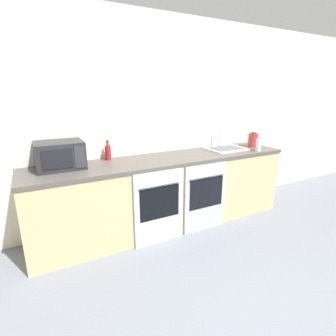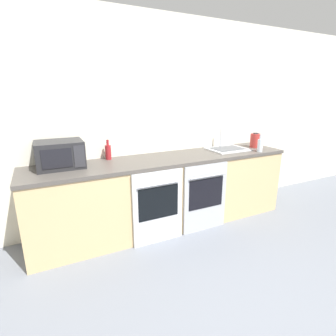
{
  "view_description": "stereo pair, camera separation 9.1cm",
  "coord_description": "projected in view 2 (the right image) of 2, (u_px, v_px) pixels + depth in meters",
  "views": [
    {
      "loc": [
        -1.45,
        -0.95,
        1.67
      ],
      "look_at": [
        0.02,
        1.81,
        0.76
      ],
      "focal_mm": 28.0,
      "sensor_mm": 36.0,
      "label": 1
    },
    {
      "loc": [
        -1.37,
        -1.0,
        1.67
      ],
      "look_at": [
        0.02,
        1.81,
        0.76
      ],
      "focal_mm": 28.0,
      "sensor_mm": 36.0,
      "label": 2
    }
  ],
  "objects": [
    {
      "name": "wall_back",
      "position": [
        154.0,
        122.0,
        3.41
      ],
      "size": [
        10.0,
        0.06,
        2.6
      ],
      "color": "silver",
      "rests_on": "ground_plane"
    },
    {
      "name": "kettle",
      "position": [
        255.0,
        140.0,
        3.79
      ],
      "size": [
        0.14,
        0.14,
        0.21
      ],
      "color": "#B2332D",
      "rests_on": "counter_back"
    },
    {
      "name": "bottle_clear",
      "position": [
        260.0,
        145.0,
        3.51
      ],
      "size": [
        0.07,
        0.07,
        0.23
      ],
      "color": "silver",
      "rests_on": "counter_back"
    },
    {
      "name": "sink",
      "position": [
        228.0,
        149.0,
        3.66
      ],
      "size": [
        0.53,
        0.42,
        0.29
      ],
      "color": "silver",
      "rests_on": "counter_back"
    },
    {
      "name": "oven_right",
      "position": [
        205.0,
        197.0,
        3.2
      ],
      "size": [
        0.6,
        0.06,
        0.86
      ],
      "color": "#A8AAAF",
      "rests_on": "ground_plane"
    },
    {
      "name": "counter_back",
      "position": [
        166.0,
        192.0,
        3.34
      ],
      "size": [
        3.29,
        0.68,
        0.9
      ],
      "color": "tan",
      "rests_on": "ground_plane"
    },
    {
      "name": "ground_plane",
      "position": [
        276.0,
        331.0,
        1.91
      ],
      "size": [
        16.0,
        16.0,
        0.0
      ],
      "primitive_type": "plane",
      "color": "slate"
    },
    {
      "name": "oven_left",
      "position": [
        158.0,
        207.0,
        2.93
      ],
      "size": [
        0.6,
        0.06,
        0.86
      ],
      "color": "silver",
      "rests_on": "ground_plane"
    },
    {
      "name": "microwave",
      "position": [
        60.0,
        154.0,
        2.76
      ],
      "size": [
        0.47,
        0.39,
        0.28
      ],
      "color": "#232326",
      "rests_on": "counter_back"
    },
    {
      "name": "bottle_red",
      "position": [
        108.0,
        152.0,
        3.1
      ],
      "size": [
        0.07,
        0.07,
        0.24
      ],
      "color": "maroon",
      "rests_on": "counter_back"
    }
  ]
}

